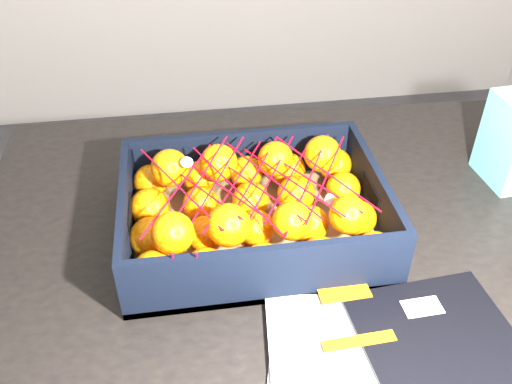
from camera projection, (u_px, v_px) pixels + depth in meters
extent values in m
cube|color=black|center=(322.00, 235.00, 0.96)|extent=(1.23, 0.85, 0.04)
cylinder|color=black|center=(65.00, 275.00, 1.40)|extent=(0.06, 0.06, 0.71)
cylinder|color=black|center=(476.00, 231.00, 1.53)|extent=(0.06, 0.06, 0.71)
cube|color=silver|center=(350.00, 382.00, 0.70)|extent=(0.27, 0.32, 0.01)
cube|color=silver|center=(354.00, 379.00, 0.70)|extent=(0.24, 0.30, 0.01)
cube|color=black|center=(453.00, 363.00, 0.71)|extent=(0.23, 0.30, 0.01)
cube|color=orange|center=(342.00, 287.00, 0.81)|extent=(0.08, 0.06, 0.00)
cube|color=white|center=(422.00, 307.00, 0.78)|extent=(0.06, 0.03, 0.00)
cube|color=orange|center=(359.00, 341.00, 0.74)|extent=(0.10, 0.02, 0.00)
cube|color=brown|center=(253.00, 230.00, 0.93)|extent=(0.42, 0.31, 0.01)
cube|color=black|center=(241.00, 157.00, 1.02)|extent=(0.42, 0.01, 0.11)
cube|color=black|center=(269.00, 275.00, 0.78)|extent=(0.42, 0.01, 0.11)
cube|color=black|center=(126.00, 220.00, 0.88)|extent=(0.01, 0.29, 0.11)
cube|color=black|center=(374.00, 197.00, 0.92)|extent=(0.01, 0.29, 0.11)
sphere|color=orange|center=(154.00, 272.00, 0.80)|extent=(0.06, 0.06, 0.06)
sphere|color=orange|center=(150.00, 238.00, 0.86)|extent=(0.06, 0.06, 0.06)
sphere|color=orange|center=(150.00, 208.00, 0.92)|extent=(0.07, 0.07, 0.07)
sphere|color=orange|center=(151.00, 182.00, 0.97)|extent=(0.06, 0.06, 0.06)
sphere|color=orange|center=(206.00, 269.00, 0.81)|extent=(0.06, 0.06, 0.06)
sphere|color=orange|center=(205.00, 234.00, 0.86)|extent=(0.06, 0.06, 0.06)
sphere|color=orange|center=(201.00, 204.00, 0.92)|extent=(0.06, 0.06, 0.06)
sphere|color=orange|center=(200.00, 178.00, 0.98)|extent=(0.06, 0.06, 0.06)
sphere|color=orange|center=(264.00, 263.00, 0.82)|extent=(0.06, 0.06, 0.06)
sphere|color=orange|center=(256.00, 228.00, 0.88)|extent=(0.06, 0.06, 0.06)
sphere|color=orange|center=(251.00, 200.00, 0.93)|extent=(0.06, 0.06, 0.06)
sphere|color=orange|center=(246.00, 172.00, 1.00)|extent=(0.06, 0.06, 0.06)
sphere|color=orange|center=(320.00, 256.00, 0.83)|extent=(0.06, 0.06, 0.06)
sphere|color=orange|center=(310.00, 224.00, 0.88)|extent=(0.06, 0.06, 0.06)
sphere|color=orange|center=(296.00, 194.00, 0.94)|extent=(0.06, 0.06, 0.06)
sphere|color=orange|center=(289.00, 170.00, 1.00)|extent=(0.06, 0.06, 0.06)
sphere|color=orange|center=(375.00, 251.00, 0.84)|extent=(0.06, 0.06, 0.06)
sphere|color=orange|center=(359.00, 218.00, 0.90)|extent=(0.06, 0.06, 0.06)
sphere|color=orange|center=(343.00, 189.00, 0.96)|extent=(0.06, 0.06, 0.06)
sphere|color=orange|center=(335.00, 165.00, 1.01)|extent=(0.06, 0.06, 0.06)
sphere|color=orange|center=(173.00, 233.00, 0.79)|extent=(0.06, 0.06, 0.06)
sphere|color=orange|center=(170.00, 168.00, 0.92)|extent=(0.06, 0.06, 0.06)
sphere|color=orange|center=(229.00, 225.00, 0.81)|extent=(0.07, 0.07, 0.07)
sphere|color=orange|center=(219.00, 163.00, 0.93)|extent=(0.06, 0.06, 0.06)
sphere|color=orange|center=(292.00, 221.00, 0.82)|extent=(0.06, 0.06, 0.06)
sphere|color=orange|center=(276.00, 159.00, 0.94)|extent=(0.06, 0.06, 0.06)
sphere|color=orange|center=(349.00, 215.00, 0.83)|extent=(0.06, 0.06, 0.06)
sphere|color=orange|center=(322.00, 154.00, 0.95)|extent=(0.06, 0.06, 0.06)
cylinder|color=red|center=(179.00, 187.00, 0.85)|extent=(0.12, 0.22, 0.01)
cylinder|color=red|center=(198.00, 187.00, 0.86)|extent=(0.12, 0.22, 0.04)
cylinder|color=red|center=(216.00, 183.00, 0.86)|extent=(0.12, 0.22, 0.03)
cylinder|color=red|center=(236.00, 189.00, 0.86)|extent=(0.12, 0.22, 0.02)
cylinder|color=red|center=(254.00, 185.00, 0.86)|extent=(0.12, 0.22, 0.02)
cylinder|color=red|center=(271.00, 178.00, 0.87)|extent=(0.12, 0.22, 0.01)
cylinder|color=red|center=(290.00, 180.00, 0.87)|extent=(0.12, 0.22, 0.02)
cylinder|color=red|center=(307.00, 178.00, 0.88)|extent=(0.12, 0.22, 0.02)
cylinder|color=red|center=(324.00, 171.00, 0.88)|extent=(0.12, 0.22, 0.01)
cylinder|color=red|center=(179.00, 187.00, 0.85)|extent=(0.12, 0.22, 0.01)
cylinder|color=red|center=(197.00, 184.00, 0.85)|extent=(0.12, 0.22, 0.03)
cylinder|color=red|center=(216.00, 183.00, 0.86)|extent=(0.12, 0.22, 0.02)
cylinder|color=red|center=(235.00, 183.00, 0.87)|extent=(0.12, 0.22, 0.01)
cylinder|color=red|center=(253.00, 179.00, 0.86)|extent=(0.12, 0.22, 0.01)
cylinder|color=red|center=(270.00, 179.00, 0.88)|extent=(0.12, 0.22, 0.02)
cylinder|color=red|center=(289.00, 178.00, 0.88)|extent=(0.12, 0.22, 0.02)
cylinder|color=red|center=(309.00, 180.00, 0.87)|extent=(0.12, 0.22, 0.03)
cylinder|color=red|center=(327.00, 176.00, 0.87)|extent=(0.12, 0.22, 0.00)
cylinder|color=red|center=(174.00, 268.00, 0.76)|extent=(0.00, 0.03, 0.09)
cylinder|color=red|center=(196.00, 266.00, 0.76)|extent=(0.01, 0.04, 0.08)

